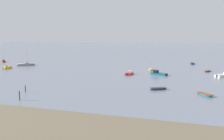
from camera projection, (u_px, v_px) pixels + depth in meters
name	position (u px, v px, depth m)	size (l,w,h in m)	color
sailboat_moored_0	(26.00, 65.00, 95.57)	(6.75, 6.39, 7.96)	gray
sailboat_moored_1	(151.00, 69.00, 82.03)	(1.54, 4.78, 5.33)	gold
motorboat_moored_0	(7.00, 68.00, 85.79)	(3.59, 5.38, 1.75)	gold
motorboat_moored_2	(157.00, 74.00, 71.77)	(5.76, 3.77, 2.07)	#197084
sailboat_moored_2	(4.00, 61.00, 109.11)	(4.84, 5.07, 6.00)	red
rowboat_moored_1	(192.00, 64.00, 99.84)	(1.76, 4.46, 0.69)	navy
rowboat_moored_2	(158.00, 89.00, 51.89)	(3.86, 2.84, 0.58)	navy
rowboat_moored_3	(208.00, 71.00, 78.68)	(2.61, 3.79, 0.57)	navy
rowboat_moored_4	(205.00, 95.00, 46.59)	(3.44, 3.61, 0.59)	#197084
motorboat_moored_3	(130.00, 73.00, 73.12)	(1.88, 4.45, 1.64)	red
mooring_post_left	(19.00, 96.00, 43.25)	(0.22, 0.22, 1.90)	#483323
mooring_post_right	(25.00, 89.00, 49.53)	(0.22, 0.22, 1.57)	#463323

